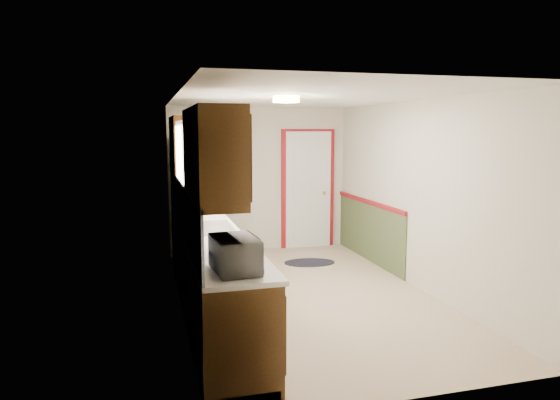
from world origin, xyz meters
TOP-DOWN VIEW (x-y plane):
  - room_shell at (0.00, 0.00)m, footprint 3.20×5.20m
  - kitchen_run at (-1.24, -0.29)m, footprint 0.63×4.00m
  - back_wall_trim at (0.99, 2.21)m, footprint 1.12×2.30m
  - ceiling_fixture at (-0.30, -0.20)m, footprint 0.30×0.30m
  - microwave at (-1.20, -1.95)m, footprint 0.31×0.50m
  - refrigerator at (-1.02, 2.03)m, footprint 0.88×0.84m
  - rug at (0.54, 1.42)m, footprint 0.84×0.60m
  - cooktop at (-1.19, 1.29)m, footprint 0.51×0.61m

SIDE VIEW (x-z plane):
  - rug at x=0.54m, z-range 0.00..0.01m
  - kitchen_run at x=-1.24m, z-range -0.29..1.91m
  - back_wall_trim at x=0.99m, z-range -0.15..1.93m
  - cooktop at x=-1.19m, z-range 0.94..0.96m
  - refrigerator at x=-1.02m, z-range 0.00..1.92m
  - microwave at x=-1.20m, z-range 0.94..1.27m
  - room_shell at x=0.00m, z-range -0.06..2.46m
  - ceiling_fixture at x=-0.30m, z-range 2.33..2.39m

